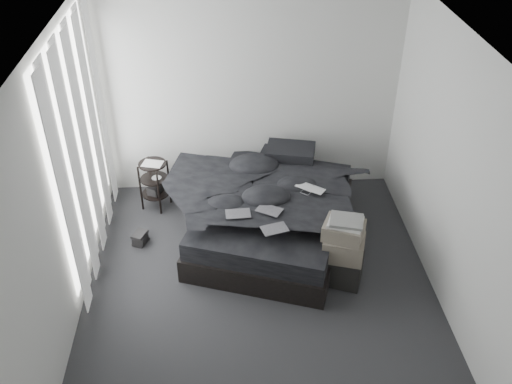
{
  "coord_description": "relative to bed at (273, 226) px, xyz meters",
  "views": [
    {
      "loc": [
        -0.31,
        -4.18,
        4.19
      ],
      "look_at": [
        0.0,
        0.8,
        0.75
      ],
      "focal_mm": 40.0,
      "sensor_mm": 36.0,
      "label": 1
    }
  ],
  "objects": [
    {
      "name": "papers",
      "position": [
        -1.39,
        0.67,
        0.48
      ],
      "size": [
        0.27,
        0.23,
        0.01
      ],
      "primitive_type": "cube",
      "rotation": [
        0.0,
        0.0,
        -0.25
      ],
      "color": "white",
      "rests_on": "side_stand"
    },
    {
      "name": "laptop",
      "position": [
        0.37,
        -0.07,
        0.61
      ],
      "size": [
        0.39,
        0.36,
        0.03
      ],
      "primitive_type": "imported",
      "rotation": [
        0.0,
        0.0,
        -0.64
      ],
      "color": "silver",
      "rests_on": "duvet"
    },
    {
      "name": "bed",
      "position": [
        0.0,
        0.0,
        0.0
      ],
      "size": [
        2.11,
        2.42,
        0.28
      ],
      "primitive_type": "cube",
      "rotation": [
        0.0,
        0.0,
        -0.33
      ],
      "color": "black",
      "rests_on": "floor"
    },
    {
      "name": "wall_back",
      "position": [
        -0.21,
        1.12,
        1.16
      ],
      "size": [
        3.6,
        0.01,
        2.6
      ],
      "primitive_type": "cube",
      "color": "silver",
      "rests_on": "ground"
    },
    {
      "name": "mattress",
      "position": [
        0.0,
        -0.0,
        0.25
      ],
      "size": [
        2.04,
        2.35,
        0.22
      ],
      "primitive_type": "cube",
      "rotation": [
        0.0,
        0.0,
        -0.33
      ],
      "color": "black",
      "rests_on": "bed"
    },
    {
      "name": "ceiling",
      "position": [
        -0.21,
        -0.98,
        2.46
      ],
      "size": [
        3.6,
        4.2,
        0.01
      ],
      "primitive_type": "cube",
      "color": "white",
      "rests_on": "ground"
    },
    {
      "name": "comic_b",
      "position": [
        -0.08,
        -0.39,
        0.6
      ],
      "size": [
        0.31,
        0.28,
        0.01
      ],
      "primitive_type": "cube",
      "rotation": [
        0.0,
        0.0,
        -0.54
      ],
      "color": "black",
      "rests_on": "duvet"
    },
    {
      "name": "pillow_lower",
      "position": [
        0.21,
        0.77,
        0.43
      ],
      "size": [
        0.71,
        0.59,
        0.14
      ],
      "primitive_type": "cube",
      "rotation": [
        0.0,
        0.0,
        -0.33
      ],
      "color": "black",
      "rests_on": "mattress"
    },
    {
      "name": "duvet",
      "position": [
        -0.02,
        -0.05,
        0.47
      ],
      "size": [
        1.98,
        2.13,
        0.24
      ],
      "primitive_type": "imported",
      "rotation": [
        0.0,
        0.0,
        -0.33
      ],
      "color": "black",
      "rests_on": "mattress"
    },
    {
      "name": "box_lower",
      "position": [
        0.64,
        -0.77,
        0.02
      ],
      "size": [
        0.53,
        0.47,
        0.32
      ],
      "primitive_type": "cube",
      "rotation": [
        0.0,
        0.0,
        -0.37
      ],
      "color": "black",
      "rests_on": "floor"
    },
    {
      "name": "box_upper",
      "position": [
        0.64,
        -0.77,
        0.51
      ],
      "size": [
        0.48,
        0.44,
        0.17
      ],
      "primitive_type": "cube",
      "rotation": [
        0.0,
        0.0,
        -0.42
      ],
      "color": "#696053",
      "rests_on": "box_mid"
    },
    {
      "name": "art_book_snake",
      "position": [
        0.65,
        -0.78,
        0.65
      ],
      "size": [
        0.38,
        0.33,
        0.03
      ],
      "primitive_type": "cube",
      "rotation": [
        0.0,
        0.0,
        -0.26
      ],
      "color": "silver",
      "rests_on": "art_book_white"
    },
    {
      "name": "art_book_white",
      "position": [
        0.64,
        -0.77,
        0.62
      ],
      "size": [
        0.4,
        0.37,
        0.03
      ],
      "primitive_type": "cube",
      "rotation": [
        0.0,
        0.0,
        -0.37
      ],
      "color": "silver",
      "rests_on": "box_upper"
    },
    {
      "name": "wall_right",
      "position": [
        1.59,
        -0.98,
        1.16
      ],
      "size": [
        0.01,
        4.2,
        2.6
      ],
      "primitive_type": "cube",
      "color": "silver",
      "rests_on": "ground"
    },
    {
      "name": "comic_c",
      "position": [
        -0.05,
        -0.71,
        0.61
      ],
      "size": [
        0.29,
        0.23,
        0.01
      ],
      "primitive_type": "cube",
      "rotation": [
        0.0,
        0.0,
        0.29
      ],
      "color": "black",
      "rests_on": "duvet"
    },
    {
      "name": "box_mid",
      "position": [
        0.65,
        -0.78,
        0.31
      ],
      "size": [
        0.48,
        0.43,
        0.25
      ],
      "primitive_type": "cube",
      "rotation": [
        0.0,
        0.0,
        -0.3
      ],
      "color": "#696053",
      "rests_on": "box_lower"
    },
    {
      "name": "floor_books",
      "position": [
        -1.52,
        -0.04,
        -0.07
      ],
      "size": [
        0.18,
        0.22,
        0.13
      ],
      "primitive_type": "cube",
      "rotation": [
        0.0,
        0.0,
        -0.31
      ],
      "color": "black",
      "rests_on": "floor"
    },
    {
      "name": "window_left",
      "position": [
        -1.99,
        -0.08,
        1.21
      ],
      "size": [
        0.02,
        2.0,
        2.3
      ],
      "primitive_type": "cube",
      "color": "white",
      "rests_on": "wall_left"
    },
    {
      "name": "comic_a",
      "position": [
        -0.41,
        -0.44,
        0.6
      ],
      "size": [
        0.27,
        0.18,
        0.01
      ],
      "primitive_type": "cube",
      "rotation": [
        0.0,
        0.0,
        0.06
      ],
      "color": "black",
      "rests_on": "duvet"
    },
    {
      "name": "floor",
      "position": [
        -0.21,
        -0.98,
        -0.14
      ],
      "size": [
        3.6,
        4.2,
        0.01
      ],
      "primitive_type": "cube",
      "color": "#2B2B2D",
      "rests_on": "ground"
    },
    {
      "name": "pillow_upper",
      "position": [
        0.27,
        0.72,
        0.56
      ],
      "size": [
        0.65,
        0.51,
        0.13
      ],
      "primitive_type": "cube",
      "rotation": [
        0.0,
        0.0,
        -0.22
      ],
      "color": "black",
      "rests_on": "pillow_lower"
    },
    {
      "name": "side_stand",
      "position": [
        -1.39,
        0.68,
        0.17
      ],
      "size": [
        0.44,
        0.44,
        0.61
      ],
      "primitive_type": "cylinder",
      "rotation": [
        0.0,
        0.0,
        -0.43
      ],
      "color": "black",
      "rests_on": "floor"
    },
    {
      "name": "curtain_left",
      "position": [
        -1.94,
        -0.08,
        1.14
      ],
      "size": [
        0.06,
        2.12,
        2.48
      ],
      "primitive_type": "cube",
      "color": "white",
      "rests_on": "wall_left"
    },
    {
      "name": "wall_left",
      "position": [
        -2.01,
        -0.98,
        1.16
      ],
      "size": [
        0.01,
        4.2,
        2.6
      ],
      "primitive_type": "cube",
      "color": "silver",
      "rests_on": "ground"
    }
  ]
}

